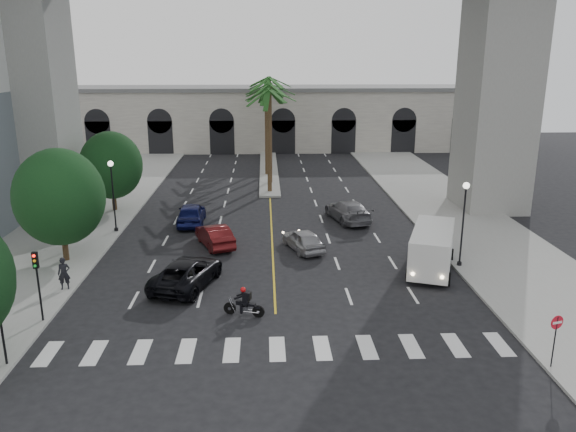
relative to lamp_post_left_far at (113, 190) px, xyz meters
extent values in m
plane|color=black|center=(11.40, -16.00, -3.22)|extent=(140.00, 140.00, 0.00)
cube|color=gray|center=(-3.60, -1.00, -3.15)|extent=(8.00, 100.00, 0.15)
cube|color=gray|center=(26.40, -1.00, -3.15)|extent=(8.00, 100.00, 0.15)
cube|color=gray|center=(11.40, 22.00, -3.12)|extent=(2.00, 24.00, 0.20)
cube|color=beige|center=(11.40, 39.00, 0.78)|extent=(70.00, 10.00, 8.00)
cube|color=slate|center=(11.40, 39.00, 5.03)|extent=(71.00, 10.50, 0.50)
cube|color=gray|center=(29.90, 6.00, 7.18)|extent=(5.00, 6.00, 20.80)
cube|color=gray|center=(-7.10, 6.00, 7.18)|extent=(5.00, 6.00, 20.80)
cylinder|color=#47331E|center=(11.40, 12.00, 1.53)|extent=(0.40, 0.40, 9.50)
cylinder|color=#47331E|center=(11.50, 16.00, 1.68)|extent=(0.40, 0.40, 9.80)
cylinder|color=#47331E|center=(11.20, 20.00, 1.43)|extent=(0.40, 0.40, 9.30)
cylinder|color=#47331E|center=(11.55, 24.00, 1.83)|extent=(0.40, 0.40, 10.10)
cylinder|color=#47331E|center=(11.30, 28.00, 1.58)|extent=(0.40, 0.40, 9.60)
cylinder|color=#47331E|center=(11.60, 32.00, 1.73)|extent=(0.40, 0.40, 9.90)
cylinder|color=#382616|center=(-1.60, -6.00, -2.00)|extent=(0.36, 0.36, 2.45)
ellipsoid|color=black|center=(-1.60, -6.00, 0.99)|extent=(5.44, 5.44, 5.98)
cylinder|color=#382616|center=(-1.60, 6.00, -2.09)|extent=(0.36, 0.36, 2.27)
ellipsoid|color=black|center=(-1.60, 6.00, 0.68)|extent=(5.04, 5.04, 5.54)
cylinder|color=black|center=(0.00, 0.00, -3.04)|extent=(0.28, 0.28, 0.36)
cylinder|color=black|center=(0.00, 0.00, -0.62)|extent=(0.11, 0.11, 5.00)
sphere|color=white|center=(0.00, 0.00, 1.93)|extent=(0.40, 0.40, 0.40)
cylinder|color=black|center=(22.80, -8.00, -3.04)|extent=(0.28, 0.28, 0.36)
cylinder|color=black|center=(22.80, -8.00, -0.62)|extent=(0.11, 0.11, 5.00)
sphere|color=white|center=(22.80, -8.00, 1.93)|extent=(0.40, 0.40, 0.40)
cylinder|color=black|center=(0.10, -18.50, -1.47)|extent=(0.10, 0.10, 3.50)
cylinder|color=black|center=(0.10, -14.50, -1.47)|extent=(0.10, 0.10, 3.50)
cube|color=black|center=(0.10, -14.50, 0.03)|extent=(0.25, 0.18, 0.80)
cylinder|color=black|center=(9.11, -13.89, -2.91)|extent=(0.63, 0.28, 0.63)
cylinder|color=black|center=(10.54, -14.33, -2.91)|extent=(0.63, 0.28, 0.63)
cube|color=silver|center=(9.88, -14.12, -2.83)|extent=(0.48, 0.40, 0.27)
cube|color=black|center=(9.73, -14.08, -2.53)|extent=(0.62, 0.39, 0.21)
cube|color=black|center=(10.17, -14.21, -2.57)|extent=(0.52, 0.38, 0.13)
cylinder|color=black|center=(9.33, -13.95, -2.30)|extent=(0.20, 0.56, 0.03)
cube|color=black|center=(9.95, -14.14, -2.18)|extent=(0.38, 0.46, 0.54)
cube|color=black|center=(10.11, -14.19, -2.13)|extent=(0.23, 0.34, 0.40)
sphere|color=red|center=(9.81, -14.10, -1.82)|extent=(0.27, 0.27, 0.27)
imported|color=#98989C|center=(13.46, -4.37, -2.50)|extent=(2.98, 4.54, 1.44)
imported|color=#571112|center=(7.49, -3.32, -2.47)|extent=(3.15, 4.82, 1.50)
imported|color=black|center=(6.51, -10.21, -2.43)|extent=(4.13, 6.19, 1.58)
imported|color=slate|center=(17.42, 2.42, -2.41)|extent=(3.55, 5.97, 1.62)
imported|color=#10164E|center=(5.26, 1.97, -2.38)|extent=(2.14, 5.01, 1.69)
cube|color=silver|center=(20.90, -8.41, -1.75)|extent=(4.23, 6.50, 2.26)
cube|color=black|center=(19.90, -11.11, -1.47)|extent=(2.06, 0.99, 0.96)
cylinder|color=black|center=(19.15, -10.05, -2.83)|extent=(0.57, 0.85, 0.79)
cylinder|color=black|center=(21.16, -10.80, -2.83)|extent=(0.57, 0.85, 0.79)
cylinder|color=black|center=(20.64, -6.03, -2.83)|extent=(0.57, 0.85, 0.79)
cylinder|color=black|center=(22.65, -6.77, -2.83)|extent=(0.57, 0.85, 0.79)
imported|color=black|center=(-0.10, -10.66, -2.17)|extent=(0.74, 0.57, 1.80)
cylinder|color=black|center=(22.66, -19.68, -2.02)|extent=(0.06, 0.06, 2.40)
cylinder|color=red|center=(22.66, -19.68, -1.07)|extent=(0.59, 0.19, 0.60)
cube|color=silver|center=(22.66, -19.68, -1.07)|extent=(0.45, 0.14, 0.10)
camera|label=1|loc=(10.94, -39.76, 9.26)|focal=35.00mm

